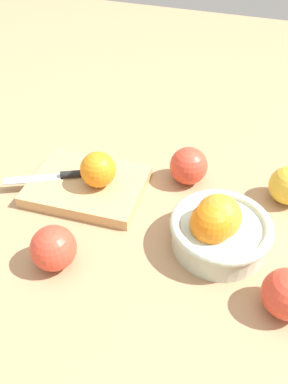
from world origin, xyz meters
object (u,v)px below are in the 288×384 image
(apple_back_right, at_px, (53,248))
(knife, at_px, (55,176))
(bowl, at_px, (219,228))
(cutting_board, at_px, (87,186))
(apple_back_left, at_px, (288,294))
(apple_front_left_2, at_px, (189,166))
(orange_on_board, at_px, (98,170))

(apple_back_right, bearing_deg, knife, -59.94)
(bowl, height_order, cutting_board, bowl)
(apple_back_right, bearing_deg, cutting_board, -79.12)
(knife, distance_m, apple_back_left, 0.47)
(apple_back_left, bearing_deg, bowl, -36.07)
(cutting_board, relative_size, apple_back_left, 2.96)
(bowl, bearing_deg, apple_back_left, 143.93)
(knife, relative_size, apple_back_left, 1.95)
(apple_back_right, height_order, apple_front_left_2, apple_front_left_2)
(cutting_board, distance_m, apple_back_right, 0.19)
(knife, bearing_deg, apple_back_right, 120.06)
(bowl, xyz_separation_m, knife, (0.33, -0.04, -0.01))
(bowl, relative_size, orange_on_board, 2.48)
(cutting_board, distance_m, apple_front_left_2, 0.21)
(orange_on_board, bearing_deg, bowl, 167.43)
(cutting_board, bearing_deg, apple_back_left, 160.42)
(cutting_board, distance_m, apple_back_left, 0.41)
(orange_on_board, relative_size, apple_back_left, 0.92)
(cutting_board, bearing_deg, knife, 12.03)
(cutting_board, relative_size, apple_front_left_2, 2.91)
(apple_front_left_2, bearing_deg, cutting_board, 29.16)
(cutting_board, relative_size, apple_back_right, 2.97)
(apple_back_left, relative_size, apple_front_left_2, 0.98)
(bowl, xyz_separation_m, apple_back_left, (-0.12, 0.09, -0.00))
(knife, relative_size, apple_back_right, 1.96)
(apple_front_left_2, bearing_deg, knife, 25.09)
(orange_on_board, height_order, knife, orange_on_board)
(knife, bearing_deg, cutting_board, -167.97)
(apple_back_left, bearing_deg, knife, -15.49)
(bowl, relative_size, apple_front_left_2, 2.24)
(knife, xyz_separation_m, apple_back_right, (-0.10, 0.17, 0.01))
(orange_on_board, xyz_separation_m, apple_back_right, (-0.01, 0.18, -0.02))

